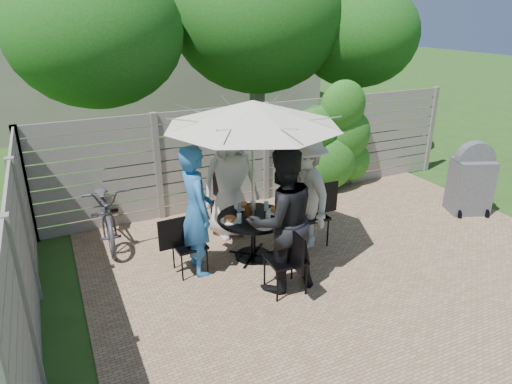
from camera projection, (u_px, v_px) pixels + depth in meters
name	position (u px, v px, depth m)	size (l,w,h in m)	color
backyard_envelope	(163.00, 36.00, 13.89)	(60.00, 60.00, 5.00)	#264816
patio_table	(253.00, 229.00, 6.50)	(1.01, 1.01, 0.66)	black
umbrella	(253.00, 113.00, 5.88)	(2.38, 2.38, 2.30)	silver
chair_back	(228.00, 214.00, 7.37)	(0.53, 0.72, 0.97)	black
person_back	(230.00, 181.00, 7.03)	(0.90, 0.58, 1.84)	silver
chair_left	(189.00, 256.00, 6.19)	(0.63, 0.43, 0.86)	black
person_left	(196.00, 211.00, 6.01)	(0.66, 0.43, 1.81)	#2869B0
chair_front	(286.00, 272.00, 5.76)	(0.48, 0.70, 0.95)	black
person_front	(282.00, 221.00, 5.63)	(0.92, 0.72, 1.90)	black
chair_right	(310.00, 227.00, 6.95)	(0.70, 0.46, 0.96)	black
person_right	(304.00, 193.00, 6.68)	(1.13, 0.65, 1.75)	#AFADAA
plate_back	(243.00, 206.00, 6.72)	(0.26, 0.26, 0.06)	white
plate_left	(230.00, 220.00, 6.28)	(0.26, 0.26, 0.06)	white
plate_front	(265.00, 225.00, 6.12)	(0.26, 0.26, 0.06)	white
plate_right	(276.00, 210.00, 6.56)	(0.26, 0.26, 0.06)	white
glass_back	(239.00, 207.00, 6.58)	(0.07, 0.07, 0.14)	silver
glass_left	(239.00, 218.00, 6.21)	(0.07, 0.07, 0.14)	silver
glass_front	(268.00, 218.00, 6.23)	(0.07, 0.07, 0.14)	silver
glass_right	(266.00, 206.00, 6.59)	(0.07, 0.07, 0.14)	silver
syrup_jug	(248.00, 211.00, 6.42)	(0.09, 0.09, 0.16)	#59280C
coffee_cup	(253.00, 206.00, 6.63)	(0.08, 0.08, 0.12)	#C6B293
bicycle	(106.00, 210.00, 7.03)	(0.66, 1.88, 0.99)	#333338
bbq_grill	(471.00, 181.00, 7.93)	(0.77, 0.69, 1.30)	#5E5D63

